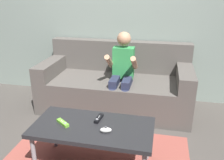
# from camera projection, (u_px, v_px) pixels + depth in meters

# --- Properties ---
(wall_back) EXTENTS (4.64, 0.05, 2.50)m
(wall_back) POSITION_uv_depth(u_px,v_px,m) (115.00, 4.00, 3.08)
(wall_back) COLOR gray
(wall_back) RESTS_ON ground
(couch) EXTENTS (1.83, 0.80, 0.81)m
(couch) POSITION_uv_depth(u_px,v_px,m) (116.00, 86.00, 3.04)
(couch) COLOR #56514C
(couch) RESTS_ON ground
(person_seated_on_couch) EXTENTS (0.34, 0.42, 0.99)m
(person_seated_on_couch) POSITION_uv_depth(u_px,v_px,m) (122.00, 70.00, 2.76)
(person_seated_on_couch) COLOR #282D47
(person_seated_on_couch) RESTS_ON ground
(coffee_table) EXTENTS (0.98, 0.49, 0.40)m
(coffee_table) POSITION_uv_depth(u_px,v_px,m) (93.00, 130.00, 1.95)
(coffee_table) COLOR #232326
(coffee_table) RESTS_ON ground
(game_remote_lime_near_edge) EXTENTS (0.13, 0.11, 0.03)m
(game_remote_lime_near_edge) POSITION_uv_depth(u_px,v_px,m) (63.00, 123.00, 1.95)
(game_remote_lime_near_edge) COLOR #72C638
(game_remote_lime_near_edge) RESTS_ON coffee_table
(nunchuk_white) EXTENTS (0.10, 0.06, 0.05)m
(nunchuk_white) POSITION_uv_depth(u_px,v_px,m) (106.00, 130.00, 1.84)
(nunchuk_white) COLOR white
(nunchuk_white) RESTS_ON coffee_table
(game_remote_black_far_corner) EXTENTS (0.05, 0.14, 0.03)m
(game_remote_black_far_corner) POSITION_uv_depth(u_px,v_px,m) (99.00, 118.00, 2.02)
(game_remote_black_far_corner) COLOR black
(game_remote_black_far_corner) RESTS_ON coffee_table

